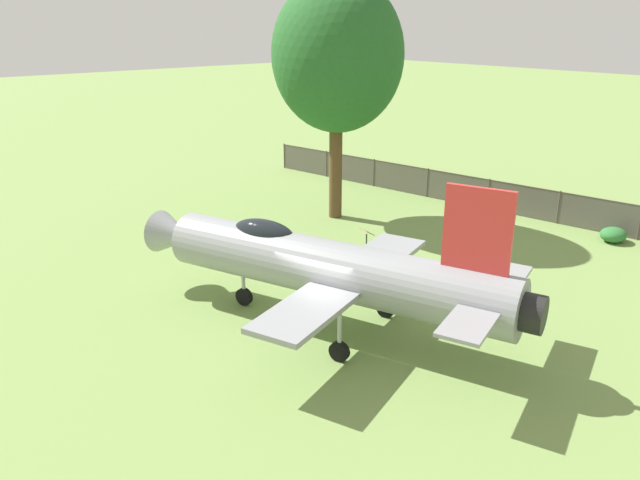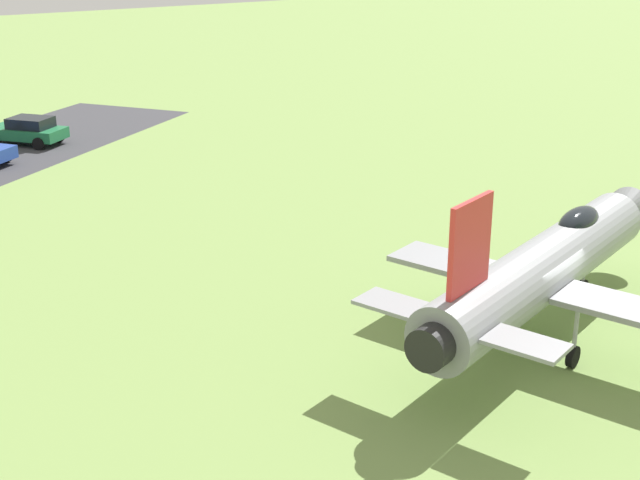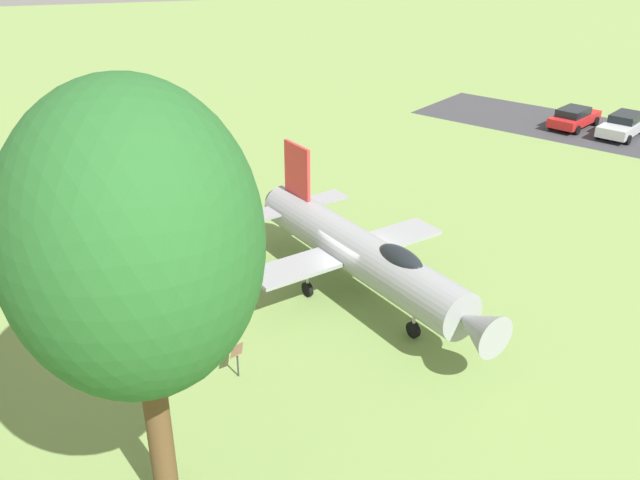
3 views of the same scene
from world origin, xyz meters
The scene contains 6 objects.
ground_plane centered at (0.00, 0.00, 0.00)m, with size 200.00×200.00×0.00m, color #75934C.
display_jet centered at (-0.37, -0.13, 2.04)m, with size 12.90×8.46×5.12m.
shade_tree centered at (-8.54, 7.83, 7.53)m, with size 6.42×5.53×11.01m.
info_plaque centered at (-3.83, 5.29, 0.85)m, with size 0.67×0.52×1.14m.
parked_car_silver centered at (15.48, -23.82, 0.78)m, with size 4.22×5.02×1.50m.
parked_car_red centered at (18.05, -21.74, 0.75)m, with size 4.00×4.90×1.44m.
Camera 3 is at (-21.76, 7.30, 13.75)m, focal length 37.75 mm.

